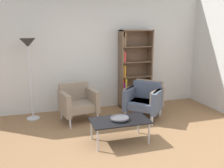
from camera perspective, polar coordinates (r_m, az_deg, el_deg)
ground_plane at (r=4.04m, az=3.44°, el=-15.94°), size 8.32×8.32×0.00m
plaster_back_panel at (r=5.92m, az=-4.76°, el=8.14°), size 6.40×0.12×2.90m
bookshelf_tall at (r=6.08m, az=4.88°, el=3.30°), size 0.80×0.30×1.90m
coffee_table_low at (r=4.26m, az=1.83°, el=-8.78°), size 1.00×0.56×0.40m
decorative_bowl at (r=4.24m, az=1.83°, el=-7.95°), size 0.32×0.32×0.05m
armchair_near_window at (r=5.26m, az=-8.02°, el=-4.09°), size 0.83×0.78×0.78m
armchair_corner_red at (r=5.38m, az=7.48°, el=-3.67°), size 0.95×0.95×0.78m
armchair_by_bookshelf at (r=5.50m, az=7.71°, el=-3.30°), size 0.95×0.95×0.78m
floor_lamp_torchiere at (r=5.36m, az=-18.94°, el=6.95°), size 0.32×0.32×1.74m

